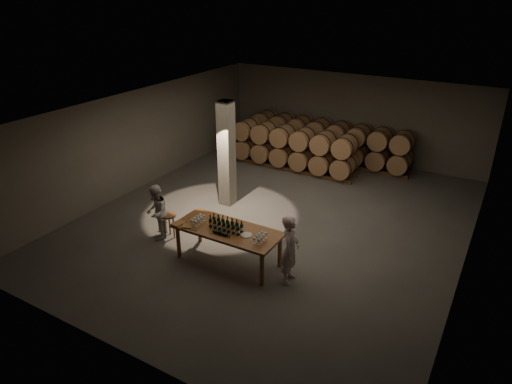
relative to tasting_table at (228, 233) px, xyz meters
The scene contains 15 objects.
room 3.34m from the tasting_table, 123.69° to the left, with size 12.00×12.00×12.00m.
tasting_table is the anchor object (origin of this frame).
barrel_stack_back 7.72m from the tasting_table, 94.23° to the left, with size 6.26×0.95×1.57m.
barrel_stack_front 6.44m from the tasting_table, 102.09° to the left, with size 4.70×0.95×1.57m.
bottle_cluster 0.22m from the tasting_table, 116.49° to the right, with size 0.86×0.23×0.32m.
lying_bottles 0.34m from the tasting_table, 88.03° to the right, with size 0.48×0.08×0.08m.
glass_cluster_left 0.83m from the tasting_table, behind, with size 0.19×0.41×0.17m.
glass_cluster_right 0.97m from the tasting_table, ahead, with size 0.19×0.41×0.16m.
plate 0.55m from the tasting_table, ahead, with size 0.27×0.27×0.02m, color silver.
notebook_near 0.98m from the tasting_table, 156.57° to the right, with size 0.26×0.21×0.03m, color olive.
notebook_corner 1.25m from the tasting_table, 161.81° to the right, with size 0.23×0.29×0.03m, color olive.
pen 0.79m from the tasting_table, 144.81° to the right, with size 0.01×0.01×0.13m, color black.
stool 2.03m from the tasting_table, behind, with size 0.40×0.40×0.67m.
person_man 1.63m from the tasting_table, ahead, with size 0.60×0.40×1.65m, color beige.
person_woman 2.25m from the tasting_table, behind, with size 0.73×0.57×1.50m, color silver.
Camera 1 is at (5.34, -10.32, 6.21)m, focal length 32.00 mm.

